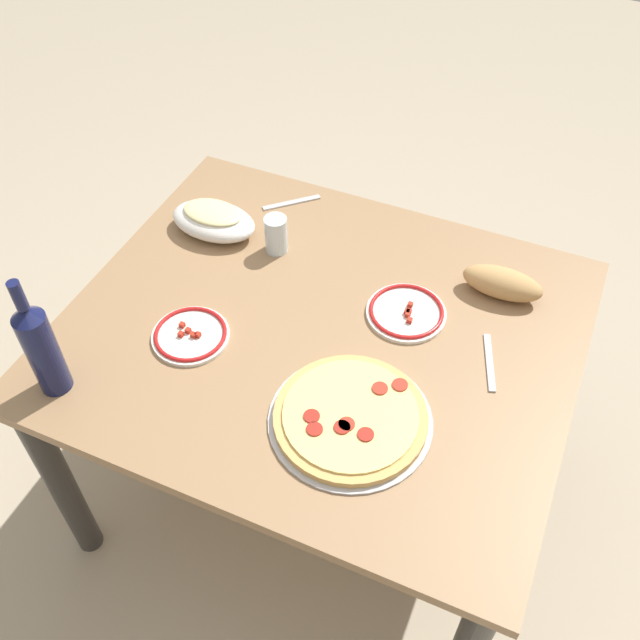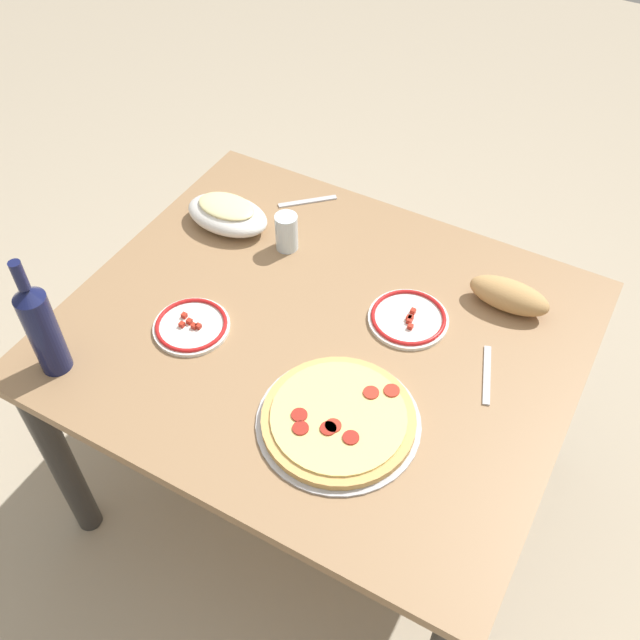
% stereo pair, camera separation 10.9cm
% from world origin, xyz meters
% --- Properties ---
extents(ground_plane, '(8.00, 8.00, 0.00)m').
position_xyz_m(ground_plane, '(0.00, 0.00, 0.00)').
color(ground_plane, tan).
rests_on(ground_plane, ground).
extents(dining_table, '(1.21, 1.03, 0.73)m').
position_xyz_m(dining_table, '(0.00, 0.00, 0.62)').
color(dining_table, '#93704C').
rests_on(dining_table, ground).
extents(pepperoni_pizza, '(0.36, 0.36, 0.03)m').
position_xyz_m(pepperoni_pizza, '(0.17, -0.22, 0.74)').
color(pepperoni_pizza, '#B7B7BC').
rests_on(pepperoni_pizza, dining_table).
extents(baked_pasta_dish, '(0.24, 0.15, 0.08)m').
position_xyz_m(baked_pasta_dish, '(-0.41, 0.21, 0.77)').
color(baked_pasta_dish, white).
rests_on(baked_pasta_dish, dining_table).
extents(wine_bottle, '(0.07, 0.07, 0.32)m').
position_xyz_m(wine_bottle, '(-0.47, -0.39, 0.86)').
color(wine_bottle, '#141942').
rests_on(wine_bottle, dining_table).
extents(water_glass, '(0.06, 0.06, 0.10)m').
position_xyz_m(water_glass, '(-0.22, 0.21, 0.78)').
color(water_glass, silver).
rests_on(water_glass, dining_table).
extents(side_plate_near, '(0.19, 0.19, 0.02)m').
position_xyz_m(side_plate_near, '(-0.27, -0.15, 0.74)').
color(side_plate_near, white).
rests_on(side_plate_near, dining_table).
extents(side_plate_far, '(0.20, 0.20, 0.02)m').
position_xyz_m(side_plate_far, '(0.17, 0.13, 0.74)').
color(side_plate_far, white).
rests_on(side_plate_far, dining_table).
extents(bread_loaf, '(0.20, 0.08, 0.08)m').
position_xyz_m(bread_loaf, '(0.37, 0.29, 0.77)').
color(bread_loaf, tan).
rests_on(bread_loaf, dining_table).
extents(fork_left, '(0.07, 0.17, 0.00)m').
position_xyz_m(fork_left, '(0.40, 0.06, 0.73)').
color(fork_left, '#B7B7BC').
rests_on(fork_left, dining_table).
extents(fork_right, '(0.14, 0.13, 0.00)m').
position_xyz_m(fork_right, '(-0.27, 0.41, 0.73)').
color(fork_right, '#B7B7BC').
rests_on(fork_right, dining_table).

